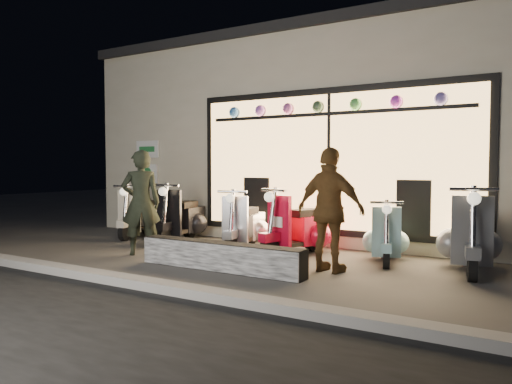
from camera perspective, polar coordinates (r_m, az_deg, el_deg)
ground at (r=7.83m, az=-2.82°, el=-7.88°), size 40.00×40.00×0.00m
kerb at (r=6.30m, az=-13.25°, el=-10.09°), size 40.00×0.25×0.12m
shop_building at (r=12.15m, az=10.55°, el=5.91°), size 10.20×6.23×4.20m
graffiti_barrier at (r=7.13m, az=-4.07°, el=-7.34°), size 2.61×0.28×0.40m
scooter_silver at (r=9.01m, az=-1.19°, el=-3.80°), size 0.67×1.44×1.02m
scooter_red at (r=8.44m, az=5.41°, el=-4.15°), size 0.77×1.49×1.07m
scooter_black at (r=10.05m, az=-8.29°, el=-2.97°), size 0.69×1.53×1.09m
scooter_cream at (r=10.80m, az=-12.90°, el=-2.68°), size 0.76×1.47×1.05m
scooter_blue at (r=8.08m, az=14.62°, el=-4.95°), size 0.67×1.30×0.93m
scooter_grey at (r=7.76m, az=23.20°, el=-4.76°), size 0.72×1.62×1.15m
man at (r=8.49m, az=-13.02°, el=-1.18°), size 0.74×0.74×1.74m
woman at (r=6.97m, az=8.50°, el=-2.05°), size 1.06×0.54×1.74m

